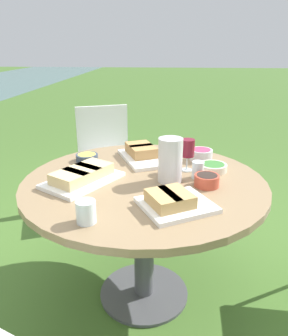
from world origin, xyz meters
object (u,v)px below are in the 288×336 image
(dining_table, at_px, (144,199))
(water_pitcher, at_px, (170,160))
(chair_near_right, at_px, (106,151))
(wine_glass, at_px, (187,149))

(dining_table, relative_size, water_pitcher, 5.54)
(chair_near_right, distance_m, water_pitcher, 1.26)
(water_pitcher, relative_size, wine_glass, 1.27)
(dining_table, relative_size, chair_near_right, 1.39)
(chair_near_right, distance_m, wine_glass, 1.18)
(chair_near_right, xyz_separation_m, wine_glass, (-0.94, -0.63, 0.33))
(dining_table, height_order, water_pitcher, water_pitcher)
(water_pitcher, bearing_deg, chair_near_right, 26.51)
(water_pitcher, distance_m, wine_glass, 0.18)
(dining_table, relative_size, wine_glass, 7.04)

